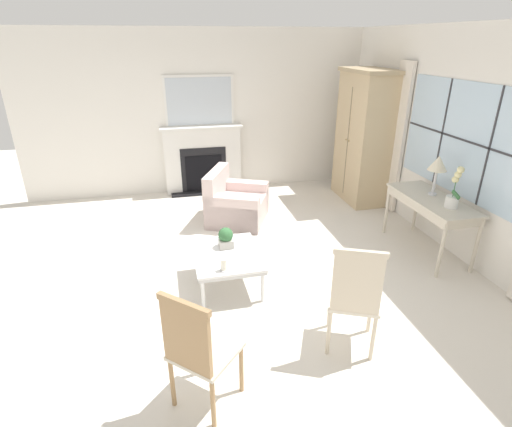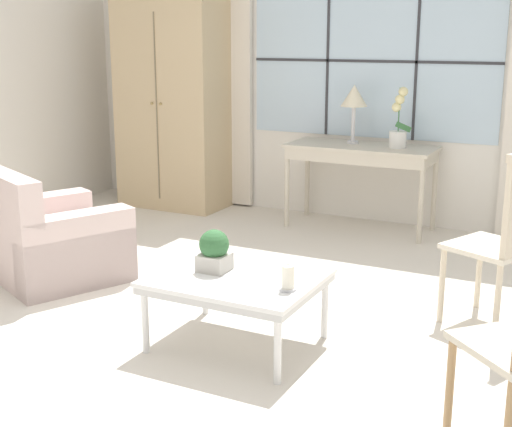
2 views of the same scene
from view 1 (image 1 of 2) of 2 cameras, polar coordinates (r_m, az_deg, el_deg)
The scene contains 14 objects.
ground_plane at distance 4.93m, azimuth -4.22°, elevation -8.38°, with size 14.00×14.00×0.00m, color silver.
wall_back_windowed at distance 5.63m, azimuth 27.70°, elevation 8.41°, with size 7.20×0.14×2.80m.
wall_left at distance 7.37m, azimuth -3.65°, elevation 14.20°, with size 0.06×7.20×2.80m, color silver.
fireplace at distance 7.33m, azimuth -7.63°, elevation 8.34°, with size 0.34×1.44×2.06m.
armoire at distance 7.05m, azimuth 15.13°, elevation 10.49°, with size 1.13×0.62×2.18m.
console_table at distance 5.57m, azimuth 23.79°, elevation 1.21°, with size 1.30×0.55×0.76m.
table_lamp at distance 5.54m, azimuth 24.56°, elevation 6.40°, with size 0.24×0.24×0.52m.
potted_orchid at distance 5.26m, azimuth 26.41°, elevation 2.66°, with size 0.19×0.15×0.52m.
armchair_upholstered at distance 6.16m, azimuth -2.97°, elevation 1.27°, with size 1.14×1.11×0.80m.
side_chair_wooden at distance 3.59m, azimuth 13.92°, elevation -11.08°, with size 0.58×0.58×1.09m.
accent_chair_wooden at distance 3.04m, azimuth -8.49°, elevation -18.34°, with size 0.62×0.62×1.05m.
coffee_table at distance 4.52m, azimuth -4.20°, elevation -6.16°, with size 0.90×0.73×0.41m.
potted_plant_small at distance 4.58m, azimuth -4.34°, elevation -3.45°, with size 0.17×0.17×0.24m.
pillar_candle at distance 4.16m, azimuth -4.62°, elevation -7.36°, with size 0.09×0.09×0.15m.
Camera 1 is at (4.14, -0.59, 2.62)m, focal length 28.00 mm.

